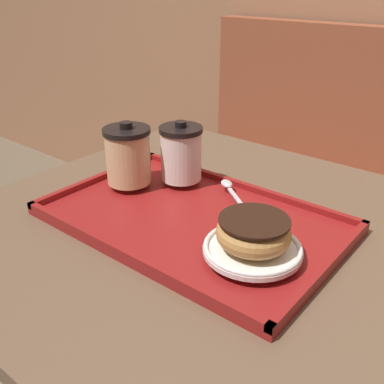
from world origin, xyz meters
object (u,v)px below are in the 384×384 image
(donut_chocolate_glazed, at_px, (254,232))
(spoon, at_px, (231,189))
(coffee_cup_front, at_px, (128,155))
(coffee_cup_rear, at_px, (181,153))

(donut_chocolate_glazed, xyz_separation_m, spoon, (-0.15, 0.16, -0.03))
(coffee_cup_front, xyz_separation_m, donut_chocolate_glazed, (0.34, -0.06, -0.02))
(coffee_cup_rear, height_order, donut_chocolate_glazed, coffee_cup_rear)
(coffee_cup_rear, xyz_separation_m, spoon, (0.12, 0.01, -0.05))
(coffee_cup_front, distance_m, spoon, 0.22)
(donut_chocolate_glazed, bearing_deg, coffee_cup_rear, 151.69)
(donut_chocolate_glazed, bearing_deg, spoon, 133.63)
(donut_chocolate_glazed, height_order, spoon, donut_chocolate_glazed)
(coffee_cup_front, relative_size, spoon, 0.93)
(donut_chocolate_glazed, bearing_deg, coffee_cup_front, 169.25)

